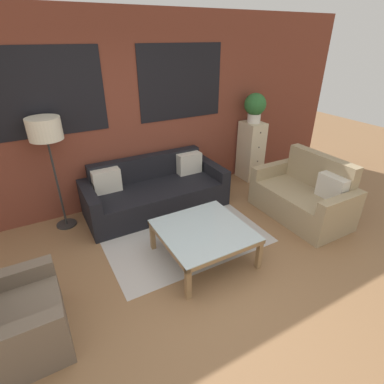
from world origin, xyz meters
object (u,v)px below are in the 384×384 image
at_px(couch_dark, 156,192).
at_px(potted_plant, 255,106).
at_px(armchair_corner, 9,325).
at_px(floor_lamp, 46,133).
at_px(drawer_cabinet, 251,151).
at_px(coffee_table, 204,233).
at_px(settee_vintage, 304,197).

bearing_deg(couch_dark, potted_plant, 5.69).
distance_m(armchair_corner, floor_lamp, 2.22).
xyz_separation_m(couch_dark, drawer_cabinet, (2.02, 0.20, 0.26)).
bearing_deg(potted_plant, armchair_corner, -155.86).
bearing_deg(potted_plant, drawer_cabinet, -90.00).
bearing_deg(drawer_cabinet, potted_plant, 90.00).
distance_m(armchair_corner, coffee_table, 2.08).
distance_m(couch_dark, armchair_corner, 2.60).
height_order(armchair_corner, drawer_cabinet, drawer_cabinet).
bearing_deg(potted_plant, coffee_table, -141.21).
xyz_separation_m(couch_dark, potted_plant, (2.02, 0.20, 1.08)).
xyz_separation_m(floor_lamp, potted_plant, (3.36, 0.02, -0.01)).
relative_size(armchair_corner, drawer_cabinet, 0.79).
bearing_deg(floor_lamp, drawer_cabinet, 0.27).
xyz_separation_m(settee_vintage, drawer_cabinet, (0.17, 1.49, 0.22)).
relative_size(coffee_table, potted_plant, 2.01).
height_order(couch_dark, potted_plant, potted_plant).
xyz_separation_m(couch_dark, coffee_table, (0.03, -1.40, 0.09)).
distance_m(couch_dark, coffee_table, 1.41).
distance_m(drawer_cabinet, potted_plant, 0.82).
xyz_separation_m(settee_vintage, potted_plant, (0.17, 1.49, 1.04)).
bearing_deg(armchair_corner, couch_dark, 38.46).
bearing_deg(coffee_table, armchair_corner, -174.02).
relative_size(couch_dark, coffee_table, 2.12).
xyz_separation_m(armchair_corner, potted_plant, (4.06, 1.82, 1.08)).
relative_size(couch_dark, floor_lamp, 1.38).
relative_size(couch_dark, drawer_cabinet, 2.01).
relative_size(settee_vintage, armchair_corner, 1.67).
relative_size(couch_dark, potted_plant, 4.26).
distance_m(couch_dark, settee_vintage, 2.25).
distance_m(coffee_table, drawer_cabinet, 2.57).
bearing_deg(drawer_cabinet, settee_vintage, -96.67).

